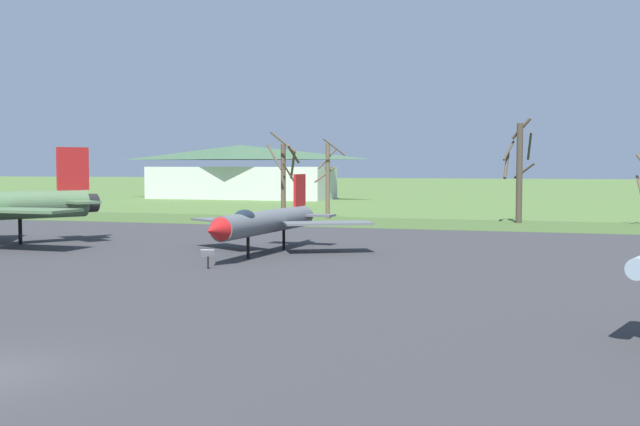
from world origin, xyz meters
name	(u,v)px	position (x,y,z in m)	size (l,w,h in m)	color
asphalt_apron	(253,278)	(0.00, 16.47, 0.03)	(88.10, 54.91, 0.05)	#333335
grass_verge_strip	(406,224)	(0.00, 49.93, 0.03)	(148.10, 12.00, 0.06)	#405A2A
jet_fighter_rear_left	(265,221)	(-2.75, 24.93, 1.83)	(11.16, 12.75, 4.32)	#565B60
info_placard_rear_left	(208,257)	(-3.03, 18.41, 0.61)	(0.67, 0.36, 0.95)	black
bare_tree_far_left	(284,175)	(-10.90, 50.22, 3.99)	(2.88, 2.78, 7.80)	brown
bare_tree_left_of_center	(328,178)	(-7.98, 53.65, 3.71)	(3.08, 3.09, 7.29)	brown
bare_tree_center	(519,169)	(8.81, 53.20, 4.57)	(2.59, 2.42, 8.85)	#42382D
visitor_building	(241,173)	(-33.34, 92.85, 3.86)	(28.66, 10.03, 7.93)	beige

